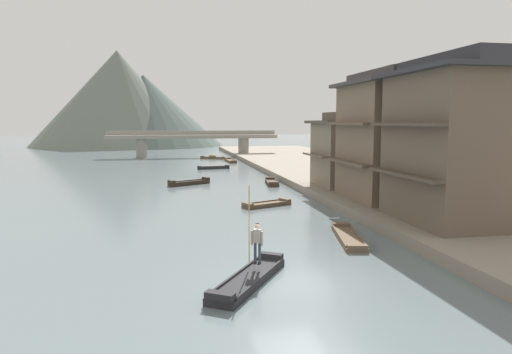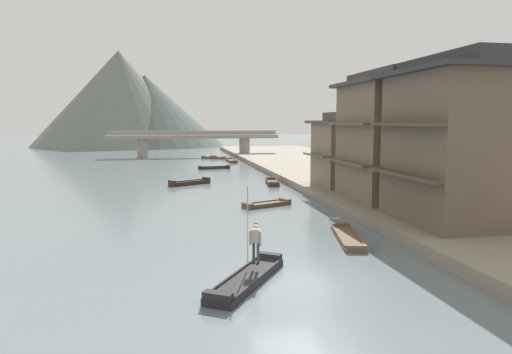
{
  "view_description": "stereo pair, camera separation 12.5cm",
  "coord_description": "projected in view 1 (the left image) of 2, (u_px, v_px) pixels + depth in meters",
  "views": [
    {
      "loc": [
        -4.31,
        -16.32,
        5.94
      ],
      "look_at": [
        1.82,
        15.88,
        2.04
      ],
      "focal_mm": 32.61,
      "sensor_mm": 36.0,
      "label": 1
    },
    {
      "loc": [
        -4.18,
        -16.35,
        5.94
      ],
      "look_at": [
        1.82,
        15.88,
        2.04
      ],
      "focal_mm": 32.61,
      "sensor_mm": 36.0,
      "label": 2
    }
  ],
  "objects": [
    {
      "name": "boat_midriver_upstream",
      "position": [
        189.0,
        183.0,
        44.2
      ],
      "size": [
        4.08,
        2.97,
        0.57
      ],
      "color": "#33281E",
      "rests_on": "ground"
    },
    {
      "name": "house_waterfront_second",
      "position": [
        384.0,
        137.0,
        31.91
      ],
      "size": [
        5.81,
        7.45,
        8.74
      ],
      "color": "#75604C",
      "rests_on": "riverbank_right"
    },
    {
      "name": "boat_moored_nearest",
      "position": [
        213.0,
        168.0,
        59.08
      ],
      "size": [
        4.12,
        1.55,
        0.43
      ],
      "color": "#232326",
      "rests_on": "ground"
    },
    {
      "name": "riverbank_right",
      "position": [
        359.0,
        175.0,
        49.56
      ],
      "size": [
        18.0,
        110.0,
        0.61
      ],
      "primitive_type": "cube",
      "color": "gray",
      "rests_on": "ground"
    },
    {
      "name": "boat_foreground_poled",
      "position": [
        249.0,
        279.0,
        17.14
      ],
      "size": [
        3.67,
        4.9,
        0.5
      ],
      "color": "#232326",
      "rests_on": "ground"
    },
    {
      "name": "house_waterfront_tall",
      "position": [
        353.0,
        150.0,
        38.9
      ],
      "size": [
        7.07,
        6.08,
        6.14
      ],
      "color": "#7F705B",
      "rests_on": "riverbank_right"
    },
    {
      "name": "hill_far_centre",
      "position": [
        144.0,
        111.0,
        115.98
      ],
      "size": [
        39.08,
        39.08,
        17.51
      ],
      "primitive_type": "cone",
      "color": "#4C5B56",
      "rests_on": "ground"
    },
    {
      "name": "boat_upstream_distant",
      "position": [
        212.0,
        157.0,
        74.79
      ],
      "size": [
        3.88,
        2.59,
        0.71
      ],
      "color": "brown",
      "rests_on": "ground"
    },
    {
      "name": "boat_moored_third",
      "position": [
        267.0,
        204.0,
        32.98
      ],
      "size": [
        3.75,
        2.51,
        0.37
      ],
      "color": "brown",
      "rests_on": "ground"
    },
    {
      "name": "boat_moored_second",
      "position": [
        272.0,
        183.0,
        44.53
      ],
      "size": [
        1.49,
        4.07,
        0.46
      ],
      "color": "#423328",
      "rests_on": "ground"
    },
    {
      "name": "boat_midriver_drifting",
      "position": [
        348.0,
        237.0,
        23.57
      ],
      "size": [
        2.06,
        5.09,
        0.35
      ],
      "color": "brown",
      "rests_on": "ground"
    },
    {
      "name": "hill_far_west",
      "position": [
        118.0,
        98.0,
        115.45
      ],
      "size": [
        42.37,
        42.37,
        23.44
      ],
      "primitive_type": "cone",
      "color": "slate",
      "rests_on": "ground"
    },
    {
      "name": "stone_bridge",
      "position": [
        193.0,
        140.0,
        78.78
      ],
      "size": [
        28.67,
        2.4,
        4.45
      ],
      "color": "gray",
      "rests_on": "ground"
    },
    {
      "name": "boat_moored_far",
      "position": [
        230.0,
        161.0,
        69.74
      ],
      "size": [
        1.2,
        5.76,
        0.4
      ],
      "color": "brown",
      "rests_on": "ground"
    },
    {
      "name": "house_waterfront_nearest",
      "position": [
        455.0,
        141.0,
        24.53
      ],
      "size": [
        6.3,
        7.57,
        8.74
      ],
      "color": "brown",
      "rests_on": "riverbank_right"
    },
    {
      "name": "boatman_person",
      "position": [
        257.0,
        238.0,
        17.78
      ],
      "size": [
        0.52,
        0.37,
        3.04
      ],
      "color": "black",
      "rests_on": "boat_foreground_poled"
    },
    {
      "name": "ground_plane",
      "position": [
        287.0,
        281.0,
        17.43
      ],
      "size": [
        400.0,
        400.0,
        0.0
      ],
      "primitive_type": "plane",
      "color": "slate"
    }
  ]
}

